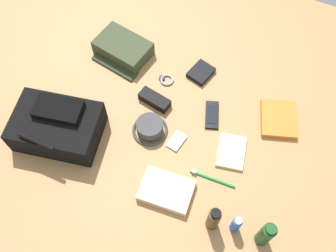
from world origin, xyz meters
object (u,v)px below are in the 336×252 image
at_px(cell_phone, 212,115).
at_px(toothbrush, 210,178).
at_px(media_player, 177,141).
at_px(notepad, 231,152).
at_px(paperback_novel, 279,119).
at_px(cologne_bottle, 214,219).
at_px(folded_towel, 166,190).
at_px(bucket_hat, 150,128).
at_px(backpack, 57,126).
at_px(toiletry_pouch, 123,49).
at_px(sunglasses_case, 155,100).
at_px(deodorant_spray, 236,224).
at_px(shampoo_bottle, 266,234).
at_px(wristwatch, 166,80).
at_px(wallet, 201,72).

bearing_deg(cell_phone, toothbrush, 109.82).
distance_m(media_player, notepad, 0.23).
bearing_deg(paperback_novel, cologne_bottle, 79.64).
distance_m(paperback_novel, folded_towel, 0.58).
distance_m(bucket_hat, media_player, 0.12).
height_order(backpack, cell_phone, backpack).
bearing_deg(toiletry_pouch, cologne_bottle, 139.44).
xyz_separation_m(media_player, sunglasses_case, (0.17, -0.14, 0.01)).
bearing_deg(deodorant_spray, shampoo_bottle, -178.69).
relative_size(toiletry_pouch, wristwatch, 3.80).
bearing_deg(cologne_bottle, folded_towel, -11.86).
bearing_deg(cologne_bottle, toiletry_pouch, -40.56).
relative_size(deodorant_spray, cologne_bottle, 0.72).
xyz_separation_m(deodorant_spray, notepad, (0.12, -0.29, -0.05)).
height_order(cologne_bottle, wallet, cologne_bottle).
xyz_separation_m(bucket_hat, folded_towel, (-0.17, 0.22, -0.01)).
height_order(cologne_bottle, notepad, cologne_bottle).
xyz_separation_m(notepad, folded_towel, (0.17, 0.26, 0.01)).
height_order(bucket_hat, shampoo_bottle, shampoo_bottle).
height_order(deodorant_spray, toothbrush, deodorant_spray).
relative_size(cologne_bottle, paperback_novel, 0.72).
xyz_separation_m(paperback_novel, notepad, (0.13, 0.23, -0.00)).
bearing_deg(notepad, toiletry_pouch, -35.13).
relative_size(folded_towel, sunglasses_case, 1.43).
bearing_deg(cell_phone, shampoo_bottle, 130.72).
relative_size(deodorant_spray, wallet, 1.02).
bearing_deg(sunglasses_case, toiletry_pouch, -26.17).
bearing_deg(bucket_hat, toothbrush, 163.04).
xyz_separation_m(shampoo_bottle, paperback_novel, (0.09, -0.51, -0.07)).
relative_size(shampoo_bottle, cologne_bottle, 1.07).
bearing_deg(toothbrush, paperback_novel, -114.74).
bearing_deg(notepad, bucket_hat, -4.35).
bearing_deg(toiletry_pouch, sunglasses_case, 143.97).
distance_m(bucket_hat, cologne_bottle, 0.46).
bearing_deg(shampoo_bottle, wristwatch, -39.19).
relative_size(backpack, toiletry_pouch, 1.42).
height_order(backpack, media_player, backpack).
height_order(shampoo_bottle, sunglasses_case, shampoo_bottle).
relative_size(cell_phone, wallet, 1.32).
height_order(cologne_bottle, folded_towel, cologne_bottle).
height_order(media_player, toothbrush, toothbrush).
height_order(cologne_bottle, paperback_novel, cologne_bottle).
height_order(wristwatch, notepad, notepad).
bearing_deg(folded_towel, backpack, -5.42).
bearing_deg(notepad, wallet, -62.31).
xyz_separation_m(toiletry_pouch, notepad, (-0.64, 0.27, -0.03)).
bearing_deg(toothbrush, cell_phone, -70.18).
bearing_deg(sunglasses_case, shampoo_bottle, 158.49).
bearing_deg(backpack, wristwatch, -123.85).
bearing_deg(wristwatch, toothbrush, 134.76).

